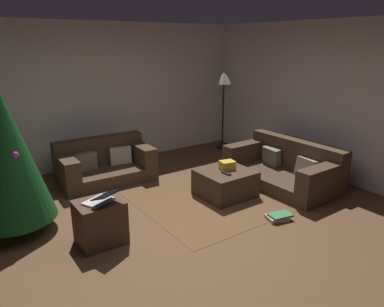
% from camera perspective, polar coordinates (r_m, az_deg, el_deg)
% --- Properties ---
extents(ground_plane, '(6.40, 6.40, 0.00)m').
position_cam_1_polar(ground_plane, '(4.59, -1.22, -12.17)').
color(ground_plane, brown).
extents(rear_partition, '(6.40, 0.12, 2.60)m').
position_cam_1_polar(rear_partition, '(6.90, -16.19, 8.67)').
color(rear_partition, silver).
rests_on(rear_partition, ground_plane).
extents(corner_partition, '(0.12, 6.40, 2.60)m').
position_cam_1_polar(corner_partition, '(6.37, 23.03, 7.32)').
color(corner_partition, silver).
rests_on(corner_partition, ground_plane).
extents(couch_left, '(1.55, 0.90, 0.70)m').
position_cam_1_polar(couch_left, '(6.26, -13.69, -1.61)').
color(couch_left, '#473323').
rests_on(couch_left, ground_plane).
extents(couch_right, '(1.00, 1.82, 0.70)m').
position_cam_1_polar(couch_right, '(6.14, 14.50, -2.18)').
color(couch_right, '#473323').
rests_on(couch_right, ground_plane).
extents(ottoman, '(0.77, 0.71, 0.40)m').
position_cam_1_polar(ottoman, '(5.52, 5.26, -4.67)').
color(ottoman, '#473323').
rests_on(ottoman, ground_plane).
extents(gift_box, '(0.25, 0.22, 0.13)m').
position_cam_1_polar(gift_box, '(5.50, 5.58, -1.84)').
color(gift_box, gold).
rests_on(gift_box, ottoman).
extents(tv_remote, '(0.06, 0.16, 0.02)m').
position_cam_1_polar(tv_remote, '(5.31, 5.43, -3.16)').
color(tv_remote, black).
rests_on(tv_remote, ottoman).
extents(christmas_tree, '(0.98, 0.98, 1.94)m').
position_cam_1_polar(christmas_tree, '(4.71, -27.29, 0.05)').
color(christmas_tree, brown).
rests_on(christmas_tree, ground_plane).
extents(side_table, '(0.52, 0.44, 0.52)m').
position_cam_1_polar(side_table, '(4.38, -14.28, -10.45)').
color(side_table, '#4C3323').
rests_on(side_table, ground_plane).
extents(laptop, '(0.45, 0.47, 0.17)m').
position_cam_1_polar(laptop, '(4.21, -14.05, -6.90)').
color(laptop, silver).
rests_on(laptop, side_table).
extents(book_stack, '(0.35, 0.29, 0.08)m').
position_cam_1_polar(book_stack, '(4.97, 13.42, -9.67)').
color(book_stack, beige).
rests_on(book_stack, ground_plane).
extents(corner_lamp, '(0.36, 0.36, 1.64)m').
position_cam_1_polar(corner_lamp, '(7.74, 5.02, 10.86)').
color(corner_lamp, black).
rests_on(corner_lamp, ground_plane).
extents(area_rug, '(2.60, 2.00, 0.01)m').
position_cam_1_polar(area_rug, '(5.60, 5.21, -6.52)').
color(area_rug, brown).
rests_on(area_rug, ground_plane).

